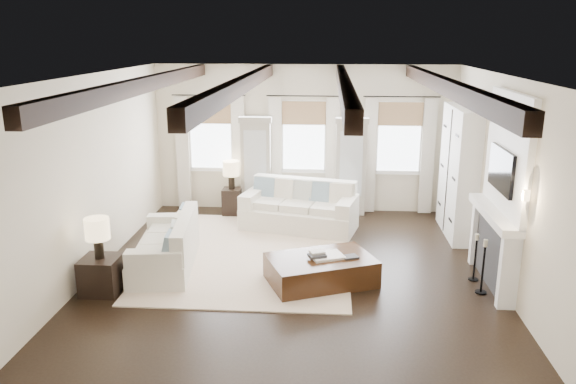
# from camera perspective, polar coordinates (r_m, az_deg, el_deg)

# --- Properties ---
(ground) EXTENTS (7.50, 7.50, 0.00)m
(ground) POSITION_cam_1_polar(r_m,az_deg,el_deg) (9.19, 0.45, -8.68)
(ground) COLOR black
(ground) RESTS_ON ground
(room_shell) EXTENTS (6.54, 7.54, 3.22)m
(room_shell) POSITION_cam_1_polar(r_m,az_deg,el_deg) (9.45, 5.38, 3.99)
(room_shell) COLOR beige
(room_shell) RESTS_ON ground
(area_rug) EXTENTS (3.45, 4.32, 0.02)m
(area_rug) POSITION_cam_1_polar(r_m,az_deg,el_deg) (10.12, -3.77, -6.30)
(area_rug) COLOR beige
(area_rug) RESTS_ON ground
(sofa_back) EXTENTS (2.44, 1.53, 0.97)m
(sofa_back) POSITION_cam_1_polar(r_m,az_deg,el_deg) (11.35, 1.22, -1.77)
(sofa_back) COLOR silver
(sofa_back) RESTS_ON ground
(sofa_left) EXTENTS (1.16, 2.13, 0.87)m
(sofa_left) POSITION_cam_1_polar(r_m,az_deg,el_deg) (9.66, -12.05, -5.55)
(sofa_left) COLOR silver
(sofa_left) RESTS_ON ground
(ottoman) EXTENTS (1.88, 1.55, 0.42)m
(ottoman) POSITION_cam_1_polar(r_m,az_deg,el_deg) (8.94, 3.36, -7.94)
(ottoman) COLOR black
(ottoman) RESTS_ON ground
(tray) EXTENTS (0.61, 0.54, 0.04)m
(tray) POSITION_cam_1_polar(r_m,az_deg,el_deg) (8.88, 3.97, -6.49)
(tray) COLOR white
(tray) RESTS_ON ottoman
(book_lower) EXTENTS (0.32, 0.28, 0.04)m
(book_lower) POSITION_cam_1_polar(r_m,az_deg,el_deg) (8.79, 2.97, -6.44)
(book_lower) COLOR #262628
(book_lower) RESTS_ON tray
(book_upper) EXTENTS (0.27, 0.24, 0.03)m
(book_upper) POSITION_cam_1_polar(r_m,az_deg,el_deg) (8.83, 2.97, -6.09)
(book_upper) COLOR beige
(book_upper) RESTS_ON book_lower
(book_loose) EXTENTS (0.29, 0.26, 0.03)m
(book_loose) POSITION_cam_1_polar(r_m,az_deg,el_deg) (8.89, 6.32, -6.57)
(book_loose) COLOR #262628
(book_loose) RESTS_ON ottoman
(side_table_front) EXTENTS (0.56, 0.56, 0.56)m
(side_table_front) POSITION_cam_1_polar(r_m,az_deg,el_deg) (9.05, -18.41, -8.00)
(side_table_front) COLOR black
(side_table_front) RESTS_ON ground
(lamp_front) EXTENTS (0.36, 0.36, 0.63)m
(lamp_front) POSITION_cam_1_polar(r_m,az_deg,el_deg) (8.80, -18.81, -3.78)
(lamp_front) COLOR black
(lamp_front) RESTS_ON side_table_front
(side_table_back) EXTENTS (0.39, 0.39, 0.59)m
(side_table_back) POSITION_cam_1_polar(r_m,az_deg,el_deg) (12.27, -5.70, -0.98)
(side_table_back) COLOR black
(side_table_back) RESTS_ON ground
(lamp_back) EXTENTS (0.35, 0.35, 0.61)m
(lamp_back) POSITION_cam_1_polar(r_m,az_deg,el_deg) (12.09, -5.79, 2.23)
(lamp_back) COLOR black
(lamp_back) RESTS_ON side_table_back
(candlestick_near) EXTENTS (0.17, 0.17, 0.86)m
(candlestick_near) POSITION_cam_1_polar(r_m,az_deg,el_deg) (9.02, 19.18, -7.59)
(candlestick_near) COLOR black
(candlestick_near) RESTS_ON ground
(candlestick_far) EXTENTS (0.16, 0.16, 0.78)m
(candlestick_far) POSITION_cam_1_polar(r_m,az_deg,el_deg) (9.46, 18.45, -6.67)
(candlestick_far) COLOR black
(candlestick_far) RESTS_ON ground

